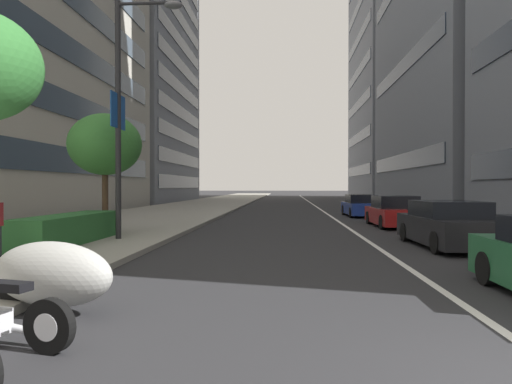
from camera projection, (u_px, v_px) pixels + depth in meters
name	position (u px, v px, depth m)	size (l,w,h in m)	color
sidewalk_right_plaza	(179.00, 210.00, 34.26)	(160.00, 8.08, 0.15)	gray
lane_centre_stripe	(319.00, 209.00, 38.57)	(110.00, 0.16, 0.01)	silver
motorcycle_under_tarp	(51.00, 274.00, 6.71)	(1.27, 2.13, 1.03)	#9E9E99
car_approaching_light	(448.00, 225.00, 14.02)	(4.59, 2.03, 1.39)	black
car_following_behind	(394.00, 212.00, 21.15)	(4.40, 1.96, 1.41)	maroon
car_lead_in_lane	(361.00, 206.00, 28.44)	(4.32, 1.91, 1.34)	navy
street_lamp_with_banners	(128.00, 96.00, 14.93)	(1.26, 2.20, 7.59)	#232326
clipped_hedge_bed	(68.00, 229.00, 13.78)	(4.99, 1.10, 0.84)	#28602D
street_tree_near_plaza_corner	(105.00, 145.00, 16.97)	(2.62, 2.62, 4.31)	#473323
office_tower_far_left_down_avenue	(404.00, 25.00, 72.35)	(23.93, 14.10, 53.62)	gray
office_tower_far_right_block	(102.00, 82.00, 58.19)	(23.66, 20.24, 29.74)	gray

